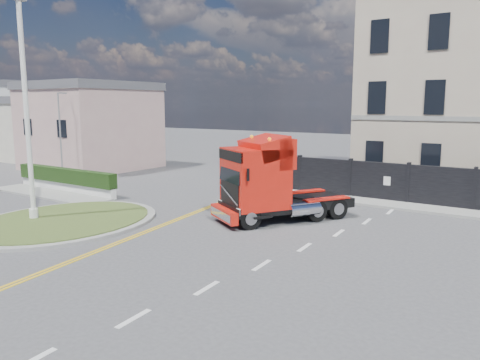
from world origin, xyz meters
The scene contains 12 objects.
ground centered at (0.00, 0.00, 0.00)m, with size 120.00×120.00×0.00m, color #424244.
traffic_island centered at (-7.00, -3.00, 0.08)m, with size 6.80×6.80×0.17m.
hedge_wall centered at (-13.00, 1.50, 0.74)m, with size 8.00×0.55×1.35m.
pavement_side centered at (-13.00, 0.40, 0.05)m, with size 8.50×1.80×0.10m, color gray.
seaside_bldg_pink centered at (-20.00, 9.00, 3.00)m, with size 8.00×8.00×6.00m, color #C6A49B.
seaside_bldg_cream centered at (-28.00, 11.00, 2.50)m, with size 9.00×8.00×5.00m, color beige.
seaside_bldg_white centered at (-35.00, 12.00, 3.25)m, with size 8.00×8.00×6.50m, color silver.
hoarding_fence centered at (6.55, 9.00, 1.00)m, with size 18.80×0.25×2.00m.
pavement_far centered at (6.00, 8.10, 0.06)m, with size 20.00×1.60×0.12m, color gray.
truck centered at (-0.08, 2.12, 1.59)m, with size 4.97×6.21×3.55m.
lamppost_island centered at (-8.28, -3.50, 4.76)m, with size 0.28×0.56×9.15m.
lamppost_slim centered at (-16.99, 4.13, 3.41)m, with size 0.24×0.47×5.76m.
Camera 1 is at (9.86, -14.70, 4.94)m, focal length 35.00 mm.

